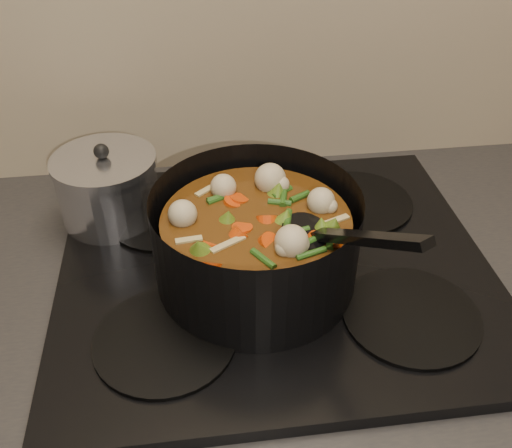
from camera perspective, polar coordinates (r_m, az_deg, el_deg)
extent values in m
cube|color=black|center=(0.87, 1.86, -6.09)|extent=(2.64, 0.64, 0.05)
cube|color=black|center=(0.84, 1.91, -4.36)|extent=(0.62, 0.54, 0.02)
cylinder|color=black|center=(0.74, -9.09, -11.33)|extent=(0.18, 0.18, 0.01)
cylinder|color=black|center=(0.78, 15.25, -8.81)|extent=(0.18, 0.18, 0.01)
cylinder|color=black|center=(0.93, -9.13, 0.75)|extent=(0.18, 0.18, 0.01)
cylinder|color=black|center=(0.97, 10.14, 2.21)|extent=(0.18, 0.18, 0.01)
cylinder|color=black|center=(0.77, 0.00, -1.59)|extent=(0.34, 0.34, 0.14)
cylinder|color=black|center=(0.81, 0.00, -5.13)|extent=(0.27, 0.27, 0.01)
cylinder|color=#52260E|center=(0.77, 0.00, -2.25)|extent=(0.25, 0.25, 0.10)
cylinder|color=red|center=(0.75, 2.80, 0.60)|extent=(0.03, 0.03, 0.03)
cylinder|color=red|center=(0.79, 2.49, 2.84)|extent=(0.04, 0.04, 0.03)
cylinder|color=red|center=(0.82, -2.25, 4.16)|extent=(0.04, 0.04, 0.03)
cylinder|color=red|center=(0.76, -3.67, 1.15)|extent=(0.03, 0.03, 0.03)
cylinder|color=red|center=(0.72, -5.47, -1.69)|extent=(0.04, 0.03, 0.03)
cylinder|color=red|center=(0.72, -0.34, -1.38)|extent=(0.04, 0.04, 0.03)
cylinder|color=red|center=(0.71, 3.74, -1.90)|extent=(0.03, 0.04, 0.03)
cylinder|color=red|center=(0.76, 7.16, 0.82)|extent=(0.03, 0.03, 0.03)
cylinder|color=red|center=(0.78, 2.06, 2.30)|extent=(0.04, 0.04, 0.03)
cylinder|color=red|center=(0.81, -1.78, 3.66)|extent=(0.04, 0.04, 0.03)
cylinder|color=red|center=(0.76, -2.62, 0.98)|extent=(0.03, 0.03, 0.03)
cylinder|color=red|center=(0.72, -4.52, -1.22)|extent=(0.04, 0.04, 0.03)
sphere|color=#CCB690|center=(0.75, 4.43, 1.49)|extent=(0.04, 0.04, 0.04)
sphere|color=#CCB690|center=(0.79, -0.78, 3.62)|extent=(0.04, 0.04, 0.04)
sphere|color=#CCB690|center=(0.73, -4.44, 0.50)|extent=(0.04, 0.04, 0.04)
sphere|color=#CCB690|center=(0.69, 1.40, -1.57)|extent=(0.04, 0.04, 0.04)
sphere|color=#CCB690|center=(0.76, 4.14, 2.05)|extent=(0.04, 0.04, 0.04)
cone|color=olive|center=(0.68, -2.17, -2.90)|extent=(0.04, 0.04, 0.03)
cone|color=olive|center=(0.72, 5.62, -0.92)|extent=(0.04, 0.04, 0.03)
cone|color=olive|center=(0.79, 3.42, 3.59)|extent=(0.04, 0.04, 0.03)
cone|color=olive|center=(0.79, -4.05, 3.30)|extent=(0.04, 0.04, 0.03)
cone|color=olive|center=(0.71, -5.21, -1.39)|extent=(0.04, 0.04, 0.03)
cone|color=olive|center=(0.69, 3.00, -2.66)|extent=(0.04, 0.04, 0.03)
cylinder|color=#2B5519|center=(0.77, 1.64, 2.33)|extent=(0.01, 0.04, 0.01)
cylinder|color=#2B5519|center=(0.82, -2.26, 4.48)|extent=(0.03, 0.03, 0.01)
cylinder|color=#2B5519|center=(0.77, -5.49, 1.85)|extent=(0.04, 0.02, 0.01)
cylinder|color=#2B5519|center=(0.72, -4.04, -0.80)|extent=(0.02, 0.04, 0.01)
cylinder|color=#2B5519|center=(0.71, -0.39, -1.30)|extent=(0.02, 0.04, 0.01)
cylinder|color=#2B5519|center=(0.69, 5.53, -2.63)|extent=(0.04, 0.02, 0.01)
cylinder|color=#2B5519|center=(0.75, 5.88, 1.08)|extent=(0.03, 0.03, 0.01)
cylinder|color=#2B5519|center=(0.78, 2.39, 2.92)|extent=(0.01, 0.04, 0.01)
cylinder|color=#2B5519|center=(0.77, -0.97, 2.50)|extent=(0.03, 0.03, 0.01)
cylinder|color=#2B5519|center=(0.77, -6.60, 2.20)|extent=(0.04, 0.02, 0.01)
cylinder|color=#2B5519|center=(0.71, -5.36, -1.17)|extent=(0.02, 0.04, 0.01)
cylinder|color=#2B5519|center=(0.70, -0.71, -2.19)|extent=(0.02, 0.04, 0.01)
cube|color=tan|center=(0.73, -5.22, -0.07)|extent=(0.04, 0.01, 0.00)
cube|color=tan|center=(0.69, 1.66, -2.56)|extent=(0.02, 0.04, 0.00)
cube|color=tan|center=(0.76, 4.84, 1.76)|extent=(0.04, 0.03, 0.00)
cube|color=tan|center=(0.79, -1.97, 3.42)|extent=(0.04, 0.03, 0.00)
cube|color=tan|center=(0.72, -4.89, -0.77)|extent=(0.03, 0.04, 0.00)
ellipsoid|color=black|center=(0.72, 4.93, -0.77)|extent=(0.06, 0.08, 0.01)
cube|color=black|center=(0.65, 10.95, -1.43)|extent=(0.09, 0.16, 0.10)
cylinder|color=silver|center=(0.93, -14.52, 3.23)|extent=(0.15, 0.15, 0.10)
cylinder|color=silver|center=(0.90, -15.05, 6.08)|extent=(0.16, 0.16, 0.01)
sphere|color=black|center=(0.89, -15.23, 7.03)|extent=(0.02, 0.02, 0.02)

